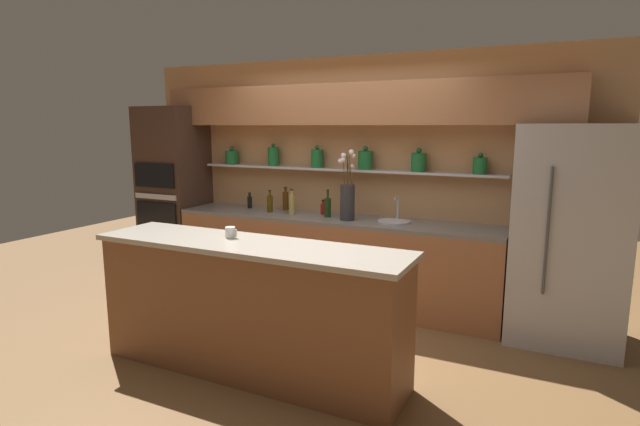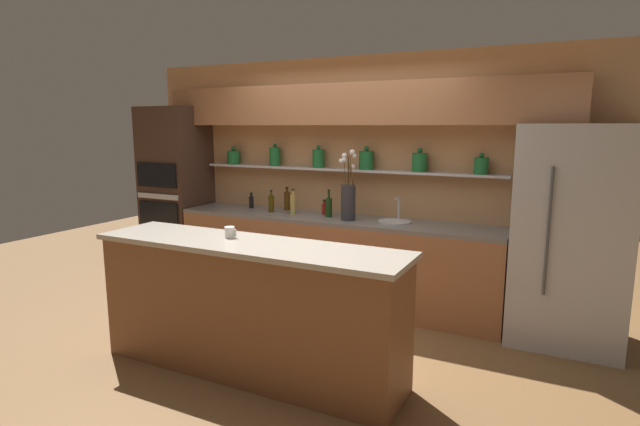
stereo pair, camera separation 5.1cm
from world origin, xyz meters
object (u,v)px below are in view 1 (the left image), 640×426
flower_vase (347,198)px  bottle_oil_0 (270,203)px  refrigerator (569,236)px  bottle_spirit_1 (292,204)px  sink_fixture (394,220)px  bottle_spirit_2 (286,200)px  bottle_sauce_5 (323,208)px  coffee_mug (230,232)px  bottle_sauce_4 (250,202)px  oven_tower (174,193)px  bottle_wine_3 (328,207)px

flower_vase → bottle_oil_0: (-0.96, 0.06, -0.12)m
refrigerator → bottle_spirit_1: bearing=179.6°
flower_vase → bottle_oil_0: bearing=176.5°
sink_fixture → bottle_spirit_2: (-1.35, 0.18, 0.09)m
flower_vase → bottle_sauce_5: bearing=151.3°
sink_fixture → coffee_mug: sink_fixture is taller
sink_fixture → bottle_sauce_4: bearing=176.3°
bottle_oil_0 → bottle_sauce_5: size_ratio=1.56×
bottle_spirit_2 → bottle_sauce_5: size_ratio=1.66×
bottle_oil_0 → bottle_spirit_1: bearing=-2.3°
refrigerator → coffee_mug: size_ratio=19.15×
flower_vase → sink_fixture: bearing=9.5°
oven_tower → bottle_sauce_5: bearing=3.9°
refrigerator → bottle_sauce_5: refrigerator is taller
refrigerator → bottle_sauce_5: bearing=175.9°
bottle_oil_0 → bottle_sauce_5: 0.61m
bottle_wine_3 → bottle_sauce_4: 1.08m
bottle_spirit_2 → bottle_sauce_5: bearing=-5.9°
bottle_wine_3 → bottle_sauce_5: 0.18m
flower_vase → bottle_wine_3: flower_vase is taller
bottle_spirit_2 → bottle_sauce_4: 0.46m
oven_tower → bottle_sauce_4: size_ratio=11.39×
bottle_spirit_1 → coffee_mug: bottle_spirit_1 is taller
flower_vase → bottle_sauce_5: size_ratio=4.51×
refrigerator → bottle_sauce_4: 3.37m
coffee_mug → bottle_wine_3: bearing=87.8°
flower_vase → bottle_sauce_4: flower_vase is taller
flower_vase → coffee_mug: bearing=-101.4°
flower_vase → bottle_oil_0: size_ratio=2.89×
bottle_wine_3 → bottle_sauce_5: bottle_wine_3 is taller
flower_vase → bottle_wine_3: bearing=163.8°
bottle_sauce_5 → sink_fixture: bearing=-8.3°
flower_vase → bottle_sauce_5: flower_vase is taller
bottle_spirit_2 → bottle_sauce_4: (-0.45, -0.06, -0.04)m
sink_fixture → bottle_wine_3: bottle_wine_3 is taller
sink_fixture → bottle_sauce_4: size_ratio=1.77×
flower_vase → bottle_sauce_4: size_ratio=3.92×
bottle_spirit_2 → oven_tower: bearing=-172.8°
bottle_spirit_1 → refrigerator: bearing=-0.4°
bottle_spirit_1 → bottle_spirit_2: bottle_spirit_1 is taller
oven_tower → bottle_oil_0: size_ratio=8.40×
bottle_spirit_2 → coffee_mug: size_ratio=2.70×
bottle_sauce_4 → bottle_sauce_5: bearing=0.4°
flower_vase → bottle_oil_0: 0.97m
oven_tower → sink_fixture: oven_tower is taller
oven_tower → bottle_wine_3: (2.10, 0.01, -0.02)m
sink_fixture → bottle_spirit_2: size_ratio=1.22×
bottle_oil_0 → bottle_sauce_5: (0.59, 0.14, -0.04)m
bottle_oil_0 → bottle_wine_3: (0.71, 0.01, 0.01)m
bottle_sauce_4 → flower_vase: bearing=-8.5°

